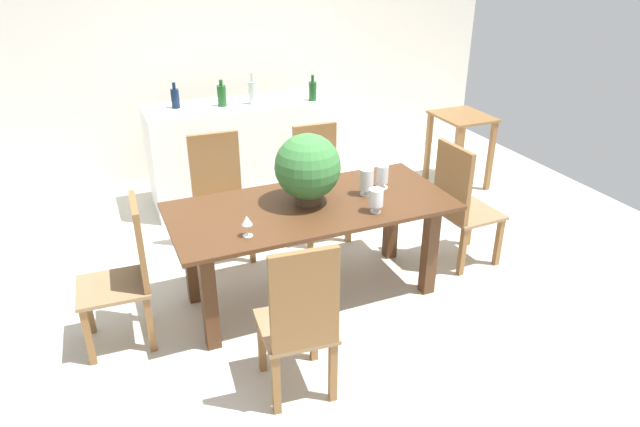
# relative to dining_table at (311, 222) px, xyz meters

# --- Properties ---
(ground_plane) EXTENTS (7.04, 7.04, 0.00)m
(ground_plane) POSITION_rel_dining_table_xyz_m (0.00, 0.06, -0.62)
(ground_plane) COLOR beige
(back_wall) EXTENTS (6.40, 0.10, 2.60)m
(back_wall) POSITION_rel_dining_table_xyz_m (0.00, 2.66, 0.68)
(back_wall) COLOR silver
(back_wall) RESTS_ON ground
(dining_table) EXTENTS (1.98, 0.90, 0.76)m
(dining_table) POSITION_rel_dining_table_xyz_m (0.00, 0.00, 0.00)
(dining_table) COLOR #4C2D19
(dining_table) RESTS_ON ground
(chair_far_right) EXTENTS (0.45, 0.44, 0.99)m
(chair_far_right) POSITION_rel_dining_table_xyz_m (0.45, 0.94, -0.09)
(chair_far_right) COLOR brown
(chair_far_right) RESTS_ON ground
(chair_foot_end) EXTENTS (0.46, 0.47, 1.03)m
(chair_foot_end) POSITION_rel_dining_table_xyz_m (1.27, -0.00, -0.07)
(chair_foot_end) COLOR brown
(chair_foot_end) RESTS_ON ground
(chair_near_left) EXTENTS (0.45, 0.48, 1.04)m
(chair_near_left) POSITION_rel_dining_table_xyz_m (-0.46, -0.95, -0.07)
(chair_near_left) COLOR brown
(chair_near_left) RESTS_ON ground
(chair_head_end) EXTENTS (0.47, 0.44, 1.00)m
(chair_head_end) POSITION_rel_dining_table_xyz_m (-1.27, -0.01, -0.08)
(chair_head_end) COLOR brown
(chair_head_end) RESTS_ON ground
(chair_far_left) EXTENTS (0.47, 0.46, 1.02)m
(chair_far_left) POSITION_rel_dining_table_xyz_m (-0.44, 0.95, -0.07)
(chair_far_left) COLOR brown
(chair_far_left) RESTS_ON ground
(flower_centerpiece) EXTENTS (0.46, 0.46, 0.50)m
(flower_centerpiece) POSITION_rel_dining_table_xyz_m (-0.01, 0.03, 0.40)
(flower_centerpiece) COLOR #4C3828
(flower_centerpiece) RESTS_ON dining_table
(crystal_vase_left) EXTENTS (0.10, 0.10, 0.20)m
(crystal_vase_left) POSITION_rel_dining_table_xyz_m (0.43, -0.00, 0.25)
(crystal_vase_left) COLOR silver
(crystal_vase_left) RESTS_ON dining_table
(crystal_vase_center_near) EXTENTS (0.09, 0.09, 0.18)m
(crystal_vase_center_near) POSITION_rel_dining_table_xyz_m (0.59, 0.06, 0.24)
(crystal_vase_center_near) COLOR silver
(crystal_vase_center_near) RESTS_ON dining_table
(crystal_vase_right) EXTENTS (0.10, 0.10, 0.17)m
(crystal_vase_right) POSITION_rel_dining_table_xyz_m (0.36, -0.28, 0.24)
(crystal_vase_right) COLOR silver
(crystal_vase_right) RESTS_ON dining_table
(wine_glass) EXTENTS (0.07, 0.07, 0.14)m
(wine_glass) POSITION_rel_dining_table_xyz_m (-0.54, -0.27, 0.24)
(wine_glass) COLOR silver
(wine_glass) RESTS_ON dining_table
(kitchen_counter) EXTENTS (1.78, 0.61, 1.00)m
(kitchen_counter) POSITION_rel_dining_table_xyz_m (0.03, 1.90, -0.12)
(kitchen_counter) COLOR white
(kitchen_counter) RESTS_ON ground
(wine_bottle_tall) EXTENTS (0.07, 0.07, 0.25)m
(wine_bottle_tall) POSITION_rel_dining_table_xyz_m (0.72, 1.72, 0.47)
(wine_bottle_tall) COLOR #194C1E
(wine_bottle_tall) RESTS_ON kitchen_counter
(wine_bottle_dark) EXTENTS (0.08, 0.08, 0.30)m
(wine_bottle_dark) POSITION_rel_dining_table_xyz_m (0.15, 1.82, 0.49)
(wine_bottle_dark) COLOR #B2BFB7
(wine_bottle_dark) RESTS_ON kitchen_counter
(wine_bottle_amber) EXTENTS (0.08, 0.08, 0.24)m
(wine_bottle_amber) POSITION_rel_dining_table_xyz_m (-0.55, 1.97, 0.47)
(wine_bottle_amber) COLOR #0F1E38
(wine_bottle_amber) RESTS_ON kitchen_counter
(wine_bottle_green) EXTENTS (0.08, 0.08, 0.25)m
(wine_bottle_green) POSITION_rel_dining_table_xyz_m (-0.14, 1.87, 0.48)
(wine_bottle_green) COLOR #194C1E
(wine_bottle_green) RESTS_ON kitchen_counter
(side_table) EXTENTS (0.51, 0.59, 0.77)m
(side_table) POSITION_rel_dining_table_xyz_m (2.25, 1.36, -0.06)
(side_table) COLOR brown
(side_table) RESTS_ON ground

